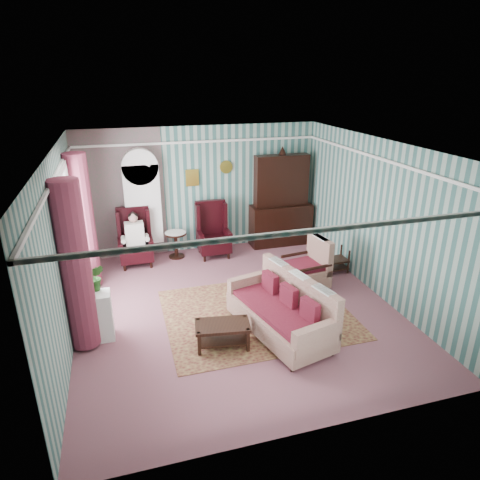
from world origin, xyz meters
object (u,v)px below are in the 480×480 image
object	(u,v)px
dresser_hutch	(282,198)
seated_woman	(135,239)
sofa	(279,307)
bookcase	(143,210)
nest_table	(336,259)
wingback_left	(135,238)
coffee_table	(223,335)
floral_armchair	(306,262)
round_side_table	(176,245)
plant_stand	(94,317)
wingback_right	(213,230)

from	to	relation	value
dresser_hutch	seated_woman	distance (m)	3.56
sofa	bookcase	bearing A→B (deg)	11.37
seated_woman	nest_table	world-z (taller)	seated_woman
wingback_left	coffee_table	size ratio (longest dim) A/B	1.49
bookcase	coffee_table	world-z (taller)	bookcase
floral_armchair	round_side_table	bearing A→B (deg)	37.41
seated_woman	plant_stand	size ratio (longest dim) A/B	1.47
sofa	floral_armchair	world-z (taller)	floral_armchair
bookcase	round_side_table	world-z (taller)	bookcase
nest_table	wingback_left	bearing A→B (deg)	159.15
dresser_hutch	wingback_right	distance (m)	1.86
seated_woman	sofa	size ratio (longest dim) A/B	0.59
dresser_hutch	nest_table	xyz separation A→B (m)	(0.57, -1.82, -0.91)
coffee_table	bookcase	bearing A→B (deg)	102.11
wingback_left	plant_stand	size ratio (longest dim) A/B	1.56
wingback_left	round_side_table	xyz separation A→B (m)	(0.90, 0.15, -0.33)
wingback_left	nest_table	world-z (taller)	wingback_left
dresser_hutch	floral_armchair	world-z (taller)	dresser_hutch
wingback_left	sofa	size ratio (longest dim) A/B	0.63
dresser_hutch	nest_table	world-z (taller)	dresser_hutch
nest_table	sofa	distance (m)	2.77
wingback_left	floral_armchair	bearing A→B (deg)	-33.34
wingback_right	floral_armchair	xyz separation A→B (m)	(1.37, -2.05, -0.08)
round_side_table	floral_armchair	size ratio (longest dim) A/B	0.55
seated_woman	floral_armchair	bearing A→B (deg)	-33.34
round_side_table	wingback_left	bearing A→B (deg)	-170.54
wingback_left	coffee_table	distance (m)	3.70
dresser_hutch	sofa	size ratio (longest dim) A/B	1.19
nest_table	coffee_table	xyz separation A→B (m)	(-2.98, -1.96, -0.07)
bookcase	dresser_hutch	xyz separation A→B (m)	(3.25, -0.12, 0.06)
wingback_right	coffee_table	world-z (taller)	wingback_right
dresser_hutch	plant_stand	distance (m)	5.31
bookcase	dresser_hutch	size ratio (longest dim) A/B	0.95
floral_armchair	bookcase	bearing A→B (deg)	41.78
bookcase	wingback_right	size ratio (longest dim) A/B	1.79
nest_table	coffee_table	size ratio (longest dim) A/B	0.65
wingback_right	plant_stand	distance (m)	3.76
round_side_table	floral_armchair	xyz separation A→B (m)	(2.22, -2.20, 0.24)
nest_table	plant_stand	size ratio (longest dim) A/B	0.68
wingback_right	bookcase	bearing A→B (deg)	165.43
bookcase	nest_table	distance (m)	4.37
seated_woman	coffee_table	size ratio (longest dim) A/B	1.41
floral_armchair	wingback_left	bearing A→B (deg)	48.84
round_side_table	nest_table	distance (m)	3.60
bookcase	seated_woman	xyz separation A→B (m)	(-0.25, -0.39, -0.53)
floral_armchair	dresser_hutch	bearing A→B (deg)	-17.09
bookcase	dresser_hutch	world-z (taller)	dresser_hutch
nest_table	wingback_right	bearing A→B (deg)	146.25
wingback_right	wingback_left	bearing A→B (deg)	180.00
wingback_right	seated_woman	size ratio (longest dim) A/B	1.06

